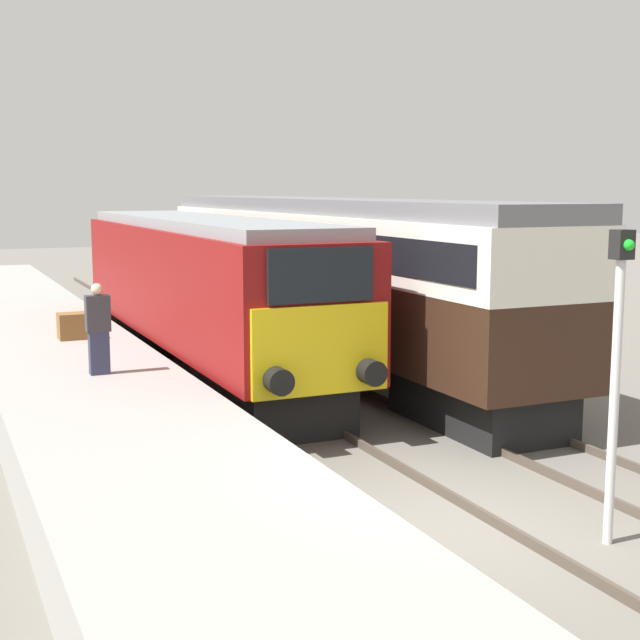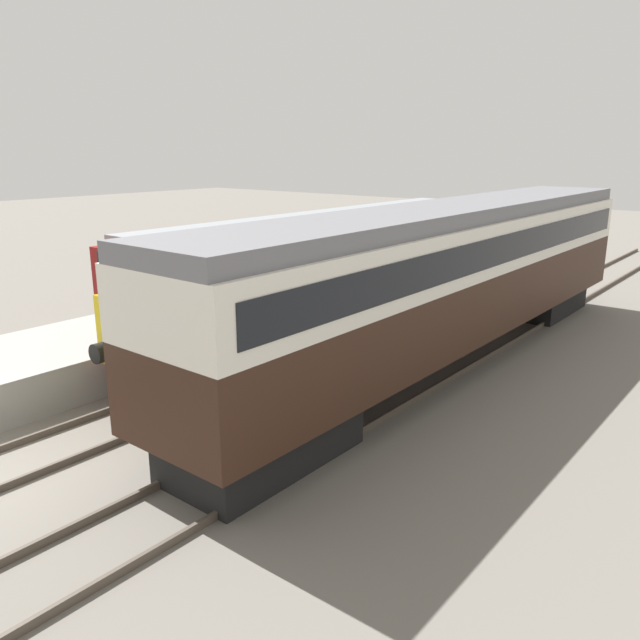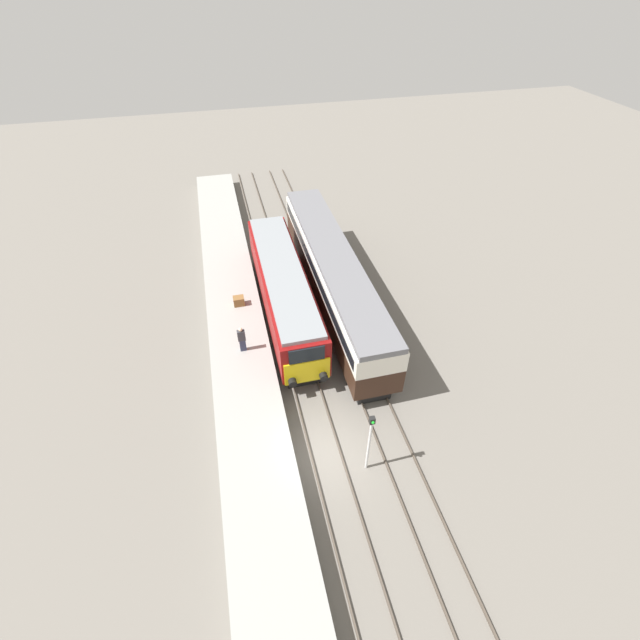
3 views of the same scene
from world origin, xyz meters
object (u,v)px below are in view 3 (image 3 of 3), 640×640
(passenger_carriage, at_px, (333,273))
(signal_post, at_px, (370,440))
(luggage_crate, at_px, (239,301))
(locomotive, at_px, (284,290))
(person_on_platform, at_px, (242,339))

(passenger_carriage, xyz_separation_m, signal_post, (-1.70, -12.41, -0.19))
(signal_post, bearing_deg, luggage_crate, 110.17)
(locomotive, height_order, signal_post, signal_post)
(person_on_platform, xyz_separation_m, signal_post, (4.80, -8.31, 0.50))
(passenger_carriage, bearing_deg, locomotive, -172.99)
(person_on_platform, xyz_separation_m, luggage_crate, (0.19, 4.25, -0.55))
(passenger_carriage, bearing_deg, luggage_crate, 178.54)
(person_on_platform, bearing_deg, passenger_carriage, 32.17)
(passenger_carriage, height_order, person_on_platform, passenger_carriage)
(locomotive, relative_size, signal_post, 3.59)
(passenger_carriage, bearing_deg, person_on_platform, -147.83)
(passenger_carriage, distance_m, luggage_crate, 6.44)
(passenger_carriage, distance_m, person_on_platform, 7.71)
(luggage_crate, bearing_deg, signal_post, -69.83)
(passenger_carriage, bearing_deg, signal_post, -97.80)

